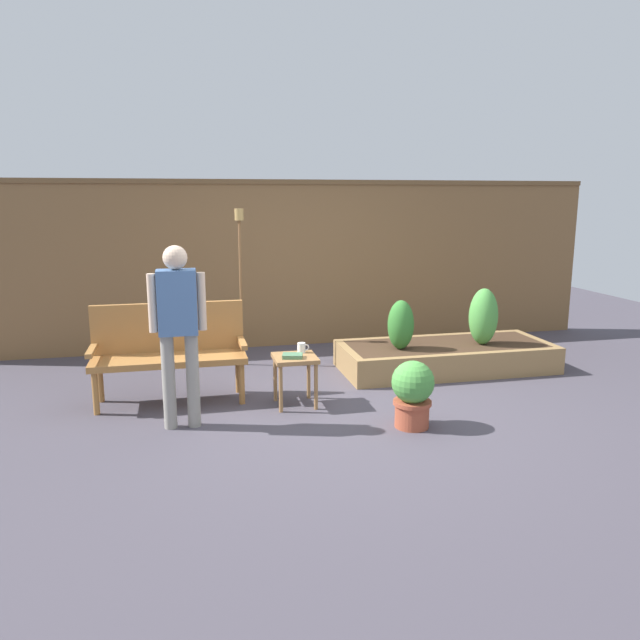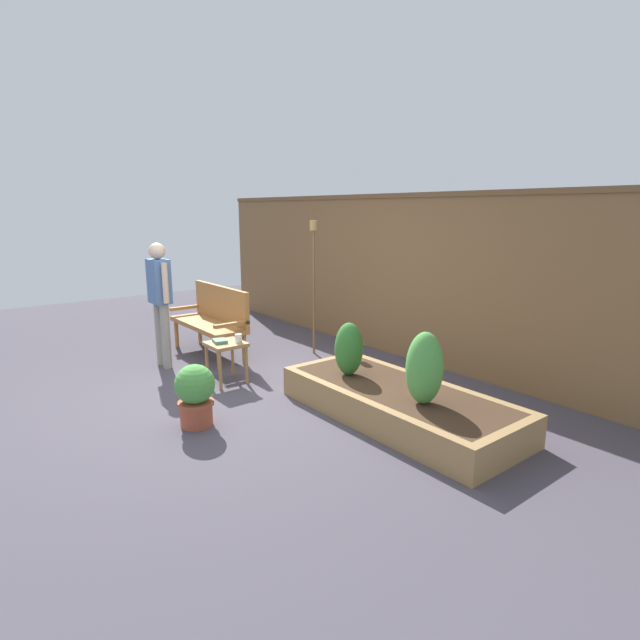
# 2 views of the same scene
# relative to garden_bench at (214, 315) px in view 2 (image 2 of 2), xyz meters

# --- Properties ---
(ground_plane) EXTENTS (14.00, 14.00, 0.00)m
(ground_plane) POSITION_rel_garden_bench_xyz_m (1.52, -0.62, -0.54)
(ground_plane) COLOR #47424C
(fence_back) EXTENTS (8.40, 0.14, 2.16)m
(fence_back) POSITION_rel_garden_bench_xyz_m (1.52, 1.98, 0.55)
(fence_back) COLOR brown
(fence_back) RESTS_ON ground_plane
(garden_bench) EXTENTS (1.44, 0.48, 0.94)m
(garden_bench) POSITION_rel_garden_bench_xyz_m (0.00, 0.00, 0.00)
(garden_bench) COLOR #A87038
(garden_bench) RESTS_ON ground_plane
(side_table) EXTENTS (0.40, 0.40, 0.48)m
(side_table) POSITION_rel_garden_bench_xyz_m (1.15, -0.42, -0.15)
(side_table) COLOR #9E7042
(side_table) RESTS_ON ground_plane
(cup_on_table) EXTENTS (0.12, 0.08, 0.10)m
(cup_on_table) POSITION_rel_garden_bench_xyz_m (1.24, -0.31, -0.02)
(cup_on_table) COLOR white
(cup_on_table) RESTS_ON side_table
(book_on_table) EXTENTS (0.21, 0.18, 0.04)m
(book_on_table) POSITION_rel_garden_bench_xyz_m (1.12, -0.48, -0.05)
(book_on_table) COLOR #4C7A56
(book_on_table) RESTS_ON side_table
(potted_boxwood) EXTENTS (0.37, 0.37, 0.58)m
(potted_boxwood) POSITION_rel_garden_bench_xyz_m (2.02, -1.20, -0.23)
(potted_boxwood) COLOR #A84C33
(potted_boxwood) RESTS_ON ground_plane
(raised_planter_bed) EXTENTS (2.40, 1.00, 0.30)m
(raised_planter_bed) POSITION_rel_garden_bench_xyz_m (3.05, 0.39, -0.39)
(raised_planter_bed) COLOR #997547
(raised_planter_bed) RESTS_ON ground_plane
(shrub_near_bench) EXTENTS (0.29, 0.29, 0.54)m
(shrub_near_bench) POSITION_rel_garden_bench_xyz_m (2.46, 0.28, 0.03)
(shrub_near_bench) COLOR brown
(shrub_near_bench) RESTS_ON raised_planter_bed
(shrub_far_corner) EXTENTS (0.32, 0.32, 0.64)m
(shrub_far_corner) POSITION_rel_garden_bench_xyz_m (3.44, 0.28, 0.08)
(shrub_far_corner) COLOR brown
(shrub_far_corner) RESTS_ON raised_planter_bed
(tiki_torch) EXTENTS (0.10, 0.10, 1.81)m
(tiki_torch) POSITION_rel_garden_bench_xyz_m (0.81, 1.10, 0.69)
(tiki_torch) COLOR brown
(tiki_torch) RESTS_ON ground_plane
(person_by_bench) EXTENTS (0.47, 0.20, 1.56)m
(person_by_bench) POSITION_rel_garden_bench_xyz_m (0.10, -0.76, 0.39)
(person_by_bench) COLOR gray
(person_by_bench) RESTS_ON ground_plane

